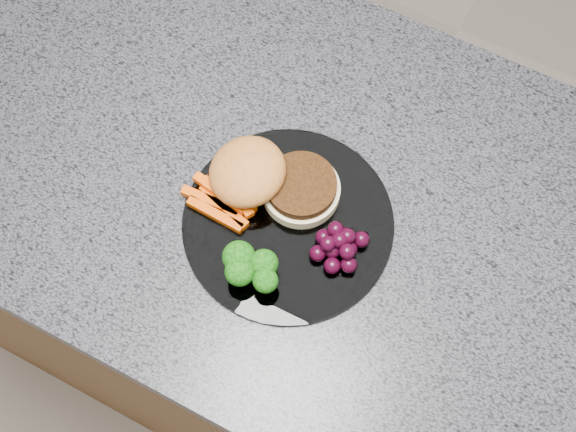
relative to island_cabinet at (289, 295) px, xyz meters
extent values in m
plane|color=gray|center=(0.00, 0.00, -0.43)|extent=(4.00, 4.00, 0.00)
cube|color=brown|center=(0.00, 0.00, 0.00)|extent=(1.20, 0.60, 0.86)
cube|color=#4E4F59|center=(0.00, 0.00, 0.45)|extent=(1.20, 0.60, 0.04)
cylinder|color=white|center=(0.02, -0.05, 0.47)|extent=(0.26, 0.26, 0.01)
cylinder|color=beige|center=(0.02, -0.01, 0.48)|extent=(0.12, 0.12, 0.02)
cylinder|color=#3D210B|center=(0.02, -0.01, 0.50)|extent=(0.11, 0.11, 0.01)
ellipsoid|color=#BF712F|center=(-0.04, -0.03, 0.50)|extent=(0.12, 0.12, 0.05)
cube|color=#E14E03|center=(-0.06, -0.05, 0.48)|extent=(0.08, 0.02, 0.01)
cube|color=#E14E03|center=(-0.05, -0.07, 0.48)|extent=(0.08, 0.03, 0.01)
cube|color=#E14E03|center=(-0.07, -0.07, 0.48)|extent=(0.08, 0.02, 0.01)
cube|color=#E14E03|center=(-0.05, -0.05, 0.49)|extent=(0.07, 0.05, 0.01)
cube|color=#E14E03|center=(-0.07, -0.06, 0.49)|extent=(0.08, 0.02, 0.01)
cube|color=#E14E03|center=(-0.06, -0.08, 0.48)|extent=(0.08, 0.01, 0.01)
cylinder|color=olive|center=(0.00, -0.13, 0.48)|extent=(0.01, 0.01, 0.02)
ellipsoid|color=#0B3E08|center=(0.00, -0.13, 0.50)|extent=(0.04, 0.04, 0.04)
cylinder|color=olive|center=(0.03, -0.12, 0.48)|extent=(0.01, 0.01, 0.02)
ellipsoid|color=#0B3E08|center=(0.03, -0.12, 0.50)|extent=(0.03, 0.03, 0.03)
cylinder|color=olive|center=(0.01, -0.14, 0.48)|extent=(0.01, 0.01, 0.02)
ellipsoid|color=#0B3E08|center=(0.01, -0.14, 0.50)|extent=(0.04, 0.04, 0.03)
cylinder|color=olive|center=(0.04, -0.14, 0.48)|extent=(0.01, 0.01, 0.02)
ellipsoid|color=#0B3E08|center=(0.04, -0.14, 0.50)|extent=(0.03, 0.03, 0.03)
sphere|color=black|center=(0.09, -0.06, 0.49)|extent=(0.02, 0.02, 0.02)
sphere|color=black|center=(0.11, -0.05, 0.49)|extent=(0.02, 0.02, 0.02)
sphere|color=black|center=(0.09, -0.04, 0.49)|extent=(0.02, 0.02, 0.02)
sphere|color=black|center=(0.07, -0.05, 0.49)|extent=(0.02, 0.02, 0.02)
sphere|color=black|center=(0.08, -0.07, 0.49)|extent=(0.02, 0.02, 0.02)
sphere|color=black|center=(0.10, -0.08, 0.49)|extent=(0.02, 0.02, 0.02)
sphere|color=black|center=(0.11, -0.07, 0.49)|extent=(0.02, 0.02, 0.02)
sphere|color=black|center=(0.11, -0.03, 0.49)|extent=(0.02, 0.02, 0.02)
sphere|color=black|center=(0.09, -0.05, 0.50)|extent=(0.02, 0.02, 0.02)
sphere|color=black|center=(0.08, -0.06, 0.50)|extent=(0.02, 0.02, 0.02)
sphere|color=black|center=(0.11, -0.06, 0.50)|extent=(0.02, 0.02, 0.02)
sphere|color=black|center=(0.08, -0.04, 0.50)|extent=(0.02, 0.02, 0.02)
sphere|color=black|center=(0.10, -0.04, 0.50)|extent=(0.02, 0.02, 0.02)
camera|label=1|loc=(0.20, -0.38, 1.38)|focal=50.00mm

